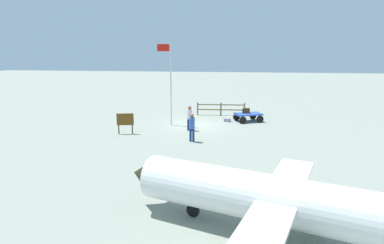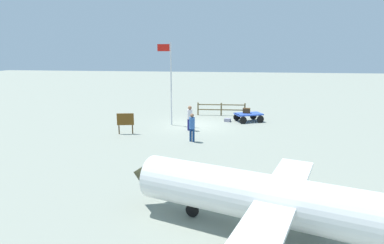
{
  "view_description": "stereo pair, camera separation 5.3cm",
  "coord_description": "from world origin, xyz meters",
  "px_view_note": "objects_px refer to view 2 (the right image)",
  "views": [
    {
      "loc": [
        -2.85,
        22.87,
        5.31
      ],
      "look_at": [
        -0.54,
        6.0,
        1.56
      ],
      "focal_mm": 30.4,
      "sensor_mm": 36.0,
      "label": 1
    },
    {
      "loc": [
        -2.9,
        22.86,
        5.31
      ],
      "look_at": [
        -0.54,
        6.0,
        1.56
      ],
      "focal_mm": 30.4,
      "sensor_mm": 36.0,
      "label": 2
    }
  ],
  "objects_px": {
    "luggage_cart": "(248,116)",
    "suitcase_tan": "(246,111)",
    "suitcase_maroon": "(227,120)",
    "worker_lead": "(192,126)",
    "signboard": "(125,121)",
    "worker_trailing": "(190,116)",
    "airplane_near": "(269,199)",
    "flagpole": "(170,78)"
  },
  "relations": [
    {
      "from": "suitcase_tan",
      "to": "flagpole",
      "type": "relative_size",
      "value": 0.1
    },
    {
      "from": "suitcase_maroon",
      "to": "worker_lead",
      "type": "xyz_separation_m",
      "value": [
        1.91,
        5.88,
        0.86
      ]
    },
    {
      "from": "suitcase_tan",
      "to": "flagpole",
      "type": "distance_m",
      "value": 6.43
    },
    {
      "from": "airplane_near",
      "to": "signboard",
      "type": "relative_size",
      "value": 6.9
    },
    {
      "from": "suitcase_maroon",
      "to": "worker_lead",
      "type": "bearing_deg",
      "value": 71.99
    },
    {
      "from": "airplane_near",
      "to": "worker_trailing",
      "type": "bearing_deg",
      "value": -71.61
    },
    {
      "from": "suitcase_maroon",
      "to": "flagpole",
      "type": "relative_size",
      "value": 0.09
    },
    {
      "from": "suitcase_maroon",
      "to": "worker_trailing",
      "type": "height_order",
      "value": "worker_trailing"
    },
    {
      "from": "suitcase_tan",
      "to": "suitcase_maroon",
      "type": "xyz_separation_m",
      "value": [
        1.42,
        0.38,
        -0.7
      ]
    },
    {
      "from": "luggage_cart",
      "to": "suitcase_maroon",
      "type": "bearing_deg",
      "value": 9.68
    },
    {
      "from": "luggage_cart",
      "to": "suitcase_maroon",
      "type": "xyz_separation_m",
      "value": [
        1.56,
        0.27,
        -0.35
      ]
    },
    {
      "from": "suitcase_maroon",
      "to": "worker_trailing",
      "type": "xyz_separation_m",
      "value": [
        2.44,
        3.15,
        0.87
      ]
    },
    {
      "from": "luggage_cart",
      "to": "worker_lead",
      "type": "relative_size",
      "value": 1.35
    },
    {
      "from": "luggage_cart",
      "to": "worker_lead",
      "type": "bearing_deg",
      "value": 60.58
    },
    {
      "from": "worker_trailing",
      "to": "signboard",
      "type": "relative_size",
      "value": 1.25
    },
    {
      "from": "flagpole",
      "to": "suitcase_maroon",
      "type": "bearing_deg",
      "value": -157.37
    },
    {
      "from": "suitcase_tan",
      "to": "worker_trailing",
      "type": "height_order",
      "value": "worker_trailing"
    },
    {
      "from": "suitcase_maroon",
      "to": "airplane_near",
      "type": "xyz_separation_m",
      "value": [
        -1.67,
        15.51,
        1.03
      ]
    },
    {
      "from": "luggage_cart",
      "to": "suitcase_tan",
      "type": "relative_size",
      "value": 3.98
    },
    {
      "from": "suitcase_tan",
      "to": "worker_lead",
      "type": "height_order",
      "value": "worker_lead"
    },
    {
      "from": "luggage_cart",
      "to": "suitcase_maroon",
      "type": "relative_size",
      "value": 4.37
    },
    {
      "from": "luggage_cart",
      "to": "worker_trailing",
      "type": "bearing_deg",
      "value": 40.54
    },
    {
      "from": "suitcase_tan",
      "to": "suitcase_maroon",
      "type": "relative_size",
      "value": 1.1
    },
    {
      "from": "flagpole",
      "to": "airplane_near",
      "type": "bearing_deg",
      "value": 112.65
    },
    {
      "from": "airplane_near",
      "to": "signboard",
      "type": "height_order",
      "value": "airplane_near"
    },
    {
      "from": "luggage_cart",
      "to": "worker_trailing",
      "type": "relative_size",
      "value": 1.36
    },
    {
      "from": "suitcase_tan",
      "to": "worker_lead",
      "type": "xyz_separation_m",
      "value": [
        3.33,
        6.27,
        0.16
      ]
    },
    {
      "from": "luggage_cart",
      "to": "worker_lead",
      "type": "xyz_separation_m",
      "value": [
        3.47,
        6.15,
        0.52
      ]
    },
    {
      "from": "suitcase_tan",
      "to": "worker_trailing",
      "type": "bearing_deg",
      "value": 42.52
    },
    {
      "from": "worker_lead",
      "to": "flagpole",
      "type": "distance_m",
      "value": 5.3
    },
    {
      "from": "flagpole",
      "to": "signboard",
      "type": "distance_m",
      "value": 4.53
    },
    {
      "from": "worker_lead",
      "to": "signboard",
      "type": "distance_m",
      "value": 4.69
    },
    {
      "from": "worker_lead",
      "to": "flagpole",
      "type": "xyz_separation_m",
      "value": [
        2.18,
        -4.18,
        2.42
      ]
    },
    {
      "from": "luggage_cart",
      "to": "airplane_near",
      "type": "distance_m",
      "value": 15.79
    },
    {
      "from": "worker_lead",
      "to": "airplane_near",
      "type": "height_order",
      "value": "airplane_near"
    },
    {
      "from": "worker_lead",
      "to": "suitcase_tan",
      "type": "bearing_deg",
      "value": -117.97
    },
    {
      "from": "suitcase_tan",
      "to": "worker_trailing",
      "type": "distance_m",
      "value": 5.24
    },
    {
      "from": "luggage_cart",
      "to": "suitcase_tan",
      "type": "bearing_deg",
      "value": -39.95
    },
    {
      "from": "worker_trailing",
      "to": "suitcase_tan",
      "type": "bearing_deg",
      "value": -137.48
    },
    {
      "from": "suitcase_maroon",
      "to": "worker_lead",
      "type": "relative_size",
      "value": 0.31
    },
    {
      "from": "luggage_cart",
      "to": "flagpole",
      "type": "xyz_separation_m",
      "value": [
        5.65,
        1.97,
        2.94
      ]
    },
    {
      "from": "luggage_cart",
      "to": "signboard",
      "type": "height_order",
      "value": "signboard"
    }
  ]
}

